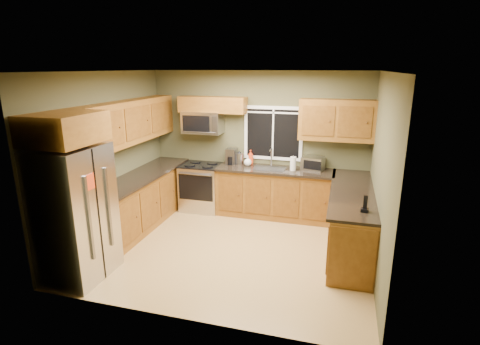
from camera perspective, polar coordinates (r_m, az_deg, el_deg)
The scene contains 28 objects.
floor at distance 6.04m, azimuth -1.38°, elevation -11.42°, with size 4.20×4.20×0.00m, color #AC864B.
ceiling at distance 5.37m, azimuth -1.57°, elevation 15.16°, with size 4.20×4.20×0.00m, color white.
back_wall at distance 7.25m, azimuth 2.71°, elevation 4.56°, with size 4.20×4.20×0.00m, color #4A4A2E.
front_wall at distance 3.95m, azimuth -9.17°, elevation -5.34°, with size 4.20×4.20×0.00m, color #4A4A2E.
left_wall at distance 6.47m, azimuth -19.57°, elevation 2.28°, with size 3.60×3.60×0.00m, color #4A4A2E.
right_wall at distance 5.35m, azimuth 20.60°, elevation -0.52°, with size 3.60×3.60×0.00m, color #4A4A2E.
window at distance 7.13m, azimuth 5.06°, elevation 5.99°, with size 1.12×0.03×1.02m.
base_cabinets_left at distance 6.94m, azimuth -14.63°, elevation -4.18°, with size 0.60×2.65×0.90m, color brown.
countertop_left at distance 6.79m, azimuth -14.72°, elevation -0.47°, with size 0.65×2.65×0.04m, color black.
base_cabinets_back at distance 7.12m, azimuth 5.33°, elevation -3.22°, with size 2.17×0.60×0.90m, color brown.
countertop_back at distance 6.95m, azimuth 5.40°, elevation 0.38°, with size 2.17×0.65×0.04m, color black.
base_cabinets_peninsula at distance 6.13m, azimuth 16.60°, elevation -7.04°, with size 0.60×2.52×0.90m.
countertop_peninsula at distance 5.97m, azimuth 16.71°, elevation -2.83°, with size 0.65×2.50×0.04m, color black.
upper_cabinets_left at distance 6.68m, azimuth -16.48°, elevation 7.41°, with size 0.33×2.65×0.72m, color brown.
upper_cabinets_back_left at distance 7.22m, azimuth -4.21°, elevation 10.27°, with size 1.30×0.33×0.30m, color brown.
upper_cabinets_back_right at distance 6.83m, azimuth 14.50°, elevation 7.72°, with size 1.30×0.33×0.72m, color brown.
upper_cabinet_over_fridge at distance 5.12m, azimuth -25.20°, elevation 6.12°, with size 0.72×0.90×0.38m, color brown.
refrigerator at distance 5.40m, azimuth -23.79°, elevation -5.76°, with size 0.74×0.90×1.80m.
range at distance 7.46m, azimuth -5.84°, elevation -2.17°, with size 0.76×0.69×0.94m.
microwave at distance 7.30m, azimuth -5.72°, elevation 7.61°, with size 0.76×0.41×0.42m.
sink at distance 6.98m, azimuth 4.50°, elevation 0.74°, with size 0.60×0.42×0.36m.
toaster_oven at distance 6.98m, azimuth 11.06°, elevation 1.39°, with size 0.44×0.37×0.24m.
coffee_maker at distance 7.25m, azimuth -1.31°, elevation 2.42°, with size 0.19×0.25×0.31m.
kettle at distance 7.24m, azimuth -0.10°, elevation 2.25°, with size 0.16×0.16×0.27m.
paper_towel_roll at distance 6.87m, azimuth 8.09°, elevation 1.35°, with size 0.14×0.14×0.28m.
soap_bottle_a at distance 7.23m, azimuth 1.63°, elevation 2.36°, with size 0.11×0.11×0.28m, color red.
soap_bottle_c at distance 7.13m, azimuth 1.19°, elevation 1.78°, with size 0.14×0.14×0.19m, color white.
cordless_phone at distance 5.14m, azimuth 18.51°, elevation -4.98°, with size 0.11×0.11×0.22m.
Camera 1 is at (1.58, -5.13, 2.76)m, focal length 28.00 mm.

